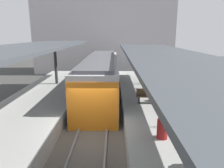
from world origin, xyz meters
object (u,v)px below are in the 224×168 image
Objects in this scene: litter_bin at (162,129)px; passenger_far_end at (174,87)px; platform_bench at (148,95)px; commuter_train at (101,76)px; passenger_near_bench at (158,78)px; platform_sign at (169,93)px.

passenger_far_end reaches higher than litter_bin.
litter_bin is at bearing -91.58° from platform_bench.
platform_bench is 4.51m from litter_bin.
passenger_near_bench is (4.41, -1.34, 0.14)m from commuter_train.
commuter_train is 6.44m from passenger_far_end.
commuter_train is at bearing 138.54° from passenger_far_end.
platform_bench is (3.16, -4.69, -0.26)m from commuter_train.
litter_bin is at bearing -71.74° from commuter_train.
platform_bench is 0.83× the size of passenger_far_end.
commuter_train is at bearing 123.97° from platform_bench.
passenger_far_end is at bearing 70.04° from litter_bin.
litter_bin is 8.00m from passenger_near_bench.
commuter_train reaches higher than passenger_near_bench.
platform_sign is at bearing -108.75° from passenger_far_end.
passenger_far_end is (4.83, -4.27, 0.15)m from commuter_train.
commuter_train is at bearing 163.11° from passenger_near_bench.
passenger_far_end is (1.32, 3.88, -0.75)m from platform_sign.
passenger_far_end reaches higher than platform_bench.
commuter_train is 5.66m from platform_bench.
passenger_near_bench reaches higher than litter_bin.
commuter_train is 8.29× the size of passenger_near_bench.
platform_sign is at bearing 65.78° from litter_bin.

